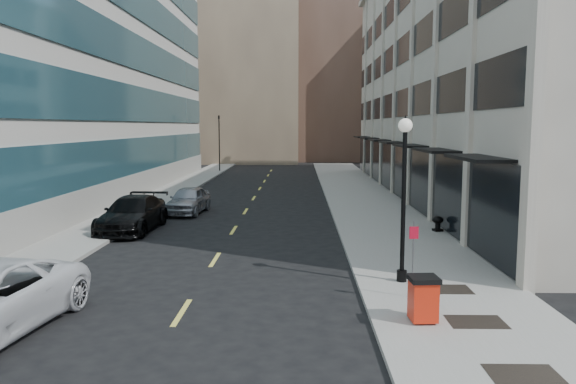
{
  "coord_description": "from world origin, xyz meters",
  "views": [
    {
      "loc": [
        3.17,
        -12.6,
        5.02
      ],
      "look_at": [
        2.74,
        8.79,
        2.48
      ],
      "focal_mm": 35.0,
      "sensor_mm": 36.0,
      "label": 1
    }
  ],
  "objects_px": {
    "sign_post": "(413,248)",
    "car_black_pickup": "(133,214)",
    "urn_planter": "(438,222)",
    "traffic_signal": "(219,119)",
    "car_silver_sedan": "(188,200)",
    "trash_bin": "(423,297)",
    "lamppost": "(404,185)"
  },
  "relations": [
    {
      "from": "sign_post",
      "to": "car_black_pickup",
      "type": "bearing_deg",
      "value": 132.21
    },
    {
      "from": "urn_planter",
      "to": "traffic_signal",
      "type": "bearing_deg",
      "value": 113.44
    },
    {
      "from": "car_silver_sedan",
      "to": "trash_bin",
      "type": "relative_size",
      "value": 3.91
    },
    {
      "from": "car_black_pickup",
      "to": "car_silver_sedan",
      "type": "height_order",
      "value": "car_black_pickup"
    },
    {
      "from": "car_black_pickup",
      "to": "car_silver_sedan",
      "type": "distance_m",
      "value": 5.68
    },
    {
      "from": "sign_post",
      "to": "urn_planter",
      "type": "height_order",
      "value": "sign_post"
    },
    {
      "from": "lamppost",
      "to": "car_black_pickup",
      "type": "bearing_deg",
      "value": 140.99
    },
    {
      "from": "trash_bin",
      "to": "lamppost",
      "type": "height_order",
      "value": "lamppost"
    },
    {
      "from": "traffic_signal",
      "to": "car_silver_sedan",
      "type": "relative_size",
      "value": 1.54
    },
    {
      "from": "car_black_pickup",
      "to": "trash_bin",
      "type": "height_order",
      "value": "car_black_pickup"
    },
    {
      "from": "traffic_signal",
      "to": "urn_planter",
      "type": "bearing_deg",
      "value": -66.56
    },
    {
      "from": "sign_post",
      "to": "urn_planter",
      "type": "xyz_separation_m",
      "value": [
        3.2,
        10.17,
        -1.0
      ]
    },
    {
      "from": "traffic_signal",
      "to": "car_black_pickup",
      "type": "bearing_deg",
      "value": -88.83
    },
    {
      "from": "car_silver_sedan",
      "to": "trash_bin",
      "type": "distance_m",
      "value": 20.49
    },
    {
      "from": "lamppost",
      "to": "traffic_signal",
      "type": "bearing_deg",
      "value": 105.35
    },
    {
      "from": "car_black_pickup",
      "to": "lamppost",
      "type": "relative_size",
      "value": 1.09
    },
    {
      "from": "car_black_pickup",
      "to": "car_silver_sedan",
      "type": "relative_size",
      "value": 1.26
    },
    {
      "from": "trash_bin",
      "to": "urn_planter",
      "type": "distance_m",
      "value": 12.61
    },
    {
      "from": "traffic_signal",
      "to": "urn_planter",
      "type": "height_order",
      "value": "traffic_signal"
    },
    {
      "from": "traffic_signal",
      "to": "lamppost",
      "type": "xyz_separation_m",
      "value": [
        11.9,
        -43.34,
        -2.51
      ]
    },
    {
      "from": "traffic_signal",
      "to": "lamppost",
      "type": "height_order",
      "value": "traffic_signal"
    },
    {
      "from": "traffic_signal",
      "to": "trash_bin",
      "type": "height_order",
      "value": "traffic_signal"
    },
    {
      "from": "lamppost",
      "to": "sign_post",
      "type": "xyz_separation_m",
      "value": [
        -0.0,
        -1.67,
        -1.63
      ]
    },
    {
      "from": "car_black_pickup",
      "to": "lamppost",
      "type": "xyz_separation_m",
      "value": [
        11.2,
        -9.07,
        2.39
      ]
    },
    {
      "from": "car_black_pickup",
      "to": "trash_bin",
      "type": "bearing_deg",
      "value": -46.82
    },
    {
      "from": "car_black_pickup",
      "to": "sign_post",
      "type": "bearing_deg",
      "value": -41.61
    },
    {
      "from": "sign_post",
      "to": "urn_planter",
      "type": "relative_size",
      "value": 3.08
    },
    {
      "from": "traffic_signal",
      "to": "urn_planter",
      "type": "relative_size",
      "value": 9.78
    },
    {
      "from": "trash_bin",
      "to": "lamppost",
      "type": "relative_size",
      "value": 0.22
    },
    {
      "from": "car_black_pickup",
      "to": "lamppost",
      "type": "height_order",
      "value": "lamppost"
    },
    {
      "from": "car_silver_sedan",
      "to": "lamppost",
      "type": "xyz_separation_m",
      "value": [
        9.6,
        -14.52,
        2.44
      ]
    },
    {
      "from": "lamppost",
      "to": "urn_planter",
      "type": "xyz_separation_m",
      "value": [
        3.2,
        8.51,
        -2.63
      ]
    }
  ]
}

